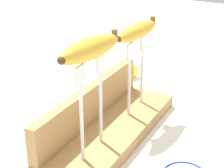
% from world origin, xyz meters
% --- Properties ---
extents(ground_plane, '(3.00, 3.00, 0.00)m').
position_xyz_m(ground_plane, '(0.00, 0.00, 0.00)').
color(ground_plane, silver).
extents(wooden_board, '(0.41, 0.13, 0.03)m').
position_xyz_m(wooden_board, '(0.00, 0.00, 0.01)').
color(wooden_board, '#A87F4C').
rests_on(wooden_board, ground).
extents(board_backstop, '(0.40, 0.02, 0.08)m').
position_xyz_m(board_backstop, '(0.00, 0.06, 0.07)').
color(board_backstop, '#A87F4C').
rests_on(board_backstop, wooden_board).
extents(fork_stand_left, '(0.10, 0.01, 0.19)m').
position_xyz_m(fork_stand_left, '(-0.10, -0.01, 0.14)').
color(fork_stand_left, silver).
rests_on(fork_stand_left, wooden_board).
extents(fork_stand_right, '(0.10, 0.01, 0.17)m').
position_xyz_m(fork_stand_right, '(0.10, -0.01, 0.13)').
color(fork_stand_right, silver).
rests_on(fork_stand_right, wooden_board).
extents(banana_raised_left, '(0.16, 0.06, 0.04)m').
position_xyz_m(banana_raised_left, '(-0.10, -0.01, 0.24)').
color(banana_raised_left, gold).
rests_on(banana_raised_left, fork_stand_left).
extents(banana_raised_right, '(0.16, 0.05, 0.04)m').
position_xyz_m(banana_raised_right, '(0.10, -0.01, 0.22)').
color(banana_raised_right, gold).
rests_on(banana_raised_right, fork_stand_right).
extents(banana_chunk_near, '(0.05, 0.05, 0.04)m').
position_xyz_m(banana_chunk_near, '(0.32, 0.12, 0.02)').
color(banana_chunk_near, yellow).
rests_on(banana_chunk_near, ground).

